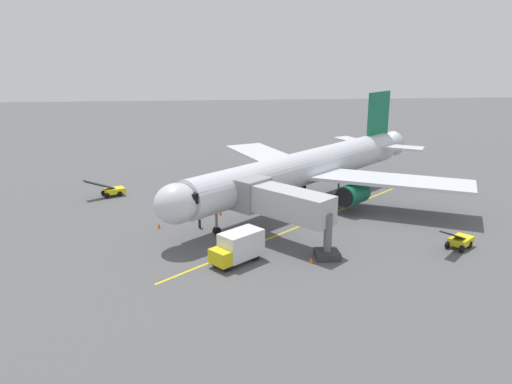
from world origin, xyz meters
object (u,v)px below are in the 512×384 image
object	(u,v)px
belt_loader_rear_apron	(112,190)
safety_cone_nose_left	(159,225)
safety_cone_nose_right	(311,260)
belt_loader_near_nose	(460,240)
safety_cone_wing_port	(220,213)
jet_bridge	(277,202)
ground_crew_marshaller	(199,219)
tug_portside	(249,174)
ground_crew_wing_walker	(278,170)
box_truck_starboard_side	(237,247)
airplane	(306,168)

from	to	relation	value
belt_loader_rear_apron	safety_cone_nose_left	distance (m)	13.45
safety_cone_nose_left	safety_cone_nose_right	xyz separation A→B (m)	(-13.28, 9.67, 0.00)
belt_loader_near_nose	safety_cone_wing_port	size ratio (longest dim) A/B	7.85
jet_bridge	ground_crew_marshaller	world-z (taller)	jet_bridge
jet_bridge	safety_cone_wing_port	xyz separation A→B (m)	(4.96, -7.95, -3.49)
tug_portside	jet_bridge	bearing A→B (deg)	91.94
ground_crew_wing_walker	belt_loader_near_nose	size ratio (longest dim) A/B	0.40
ground_crew_marshaller	belt_loader_rear_apron	size ratio (longest dim) A/B	0.37
ground_crew_wing_walker	belt_loader_rear_apron	distance (m)	22.14
safety_cone_nose_right	safety_cone_wing_port	distance (m)	14.99
ground_crew_wing_walker	tug_portside	world-z (taller)	ground_crew_wing_walker
ground_crew_marshaller	box_truck_starboard_side	size ratio (longest dim) A/B	0.36
jet_bridge	safety_cone_wing_port	size ratio (longest dim) A/B	17.84
box_truck_starboard_side	belt_loader_rear_apron	size ratio (longest dim) A/B	1.04
ground_crew_wing_walker	safety_cone_nose_right	xyz separation A→B (m)	(1.12, 28.74, -0.61)
airplane	belt_loader_rear_apron	size ratio (longest dim) A/B	7.24
ground_crew_marshaller	belt_loader_near_nose	world-z (taller)	belt_loader_near_nose
ground_crew_wing_walker	safety_cone_wing_port	distance (m)	17.65
safety_cone_wing_port	belt_loader_rear_apron	bearing A→B (deg)	-33.25
airplane	safety_cone_nose_right	xyz separation A→B (m)	(2.61, 16.74, -3.73)
jet_bridge	ground_crew_marshaller	distance (m)	8.73
ground_crew_wing_walker	box_truck_starboard_side	distance (m)	28.94
safety_cone_nose_left	safety_cone_nose_right	distance (m)	16.43
ground_crew_marshaller	box_truck_starboard_side	world-z (taller)	box_truck_starboard_side
safety_cone_nose_left	jet_bridge	bearing A→B (deg)	158.08
belt_loader_near_nose	safety_cone_wing_port	xyz separation A→B (m)	(20.87, -11.07, -0.44)
airplane	belt_loader_rear_apron	xyz separation A→B (m)	(22.39, -4.70, -3.29)
airplane	ground_crew_marshaller	bearing A→B (deg)	31.56
ground_crew_marshaller	safety_cone_nose_left	size ratio (longest dim) A/B	3.11
tug_portside	safety_cone_nose_left	world-z (taller)	tug_portside
ground_crew_wing_walker	safety_cone_wing_port	size ratio (longest dim) A/B	3.11
belt_loader_rear_apron	ground_crew_marshaller	bearing A→B (deg)	131.15
jet_bridge	safety_cone_wing_port	distance (m)	10.00
belt_loader_near_nose	tug_portside	xyz separation A→B (m)	(16.69, -26.01, -0.01)
belt_loader_near_nose	box_truck_starboard_side	bearing A→B (deg)	4.02
ground_crew_wing_walker	ground_crew_marshaller	bearing A→B (deg)	61.67
belt_loader_near_nose	safety_cone_nose_left	xyz separation A→B (m)	(26.99, -7.57, -0.44)
safety_cone_nose_left	safety_cone_nose_right	bearing A→B (deg)	143.95
airplane	ground_crew_marshaller	world-z (taller)	airplane
ground_crew_marshaller	box_truck_starboard_side	bearing A→B (deg)	110.40
box_truck_starboard_side	safety_cone_nose_right	bearing A→B (deg)	173.30
box_truck_starboard_side	ground_crew_wing_walker	bearing A→B (deg)	-104.34
safety_cone_nose_right	box_truck_starboard_side	bearing A→B (deg)	-6.70
safety_cone_nose_left	ground_crew_wing_walker	bearing A→B (deg)	-127.06
ground_crew_wing_walker	safety_cone_wing_port	world-z (taller)	ground_crew_wing_walker
jet_bridge	ground_crew_wing_walker	size ratio (longest dim) A/B	5.74
airplane	belt_loader_near_nose	world-z (taller)	airplane
safety_cone_nose_right	safety_cone_nose_left	bearing A→B (deg)	-36.05
belt_loader_near_nose	belt_loader_rear_apron	distance (m)	38.67
jet_bridge	belt_loader_near_nose	size ratio (longest dim) A/B	2.27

